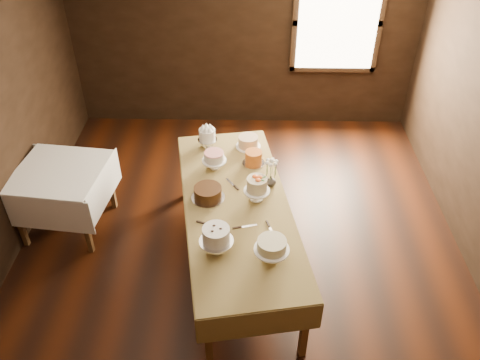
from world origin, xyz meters
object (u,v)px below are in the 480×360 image
(cake_server_e, at_px, (212,226))
(flower_vase, at_px, (271,181))
(cake_chocolate, at_px, (208,193))
(cake_caramel, at_px, (254,158))
(cake_cream, at_px, (272,250))
(side_table, at_px, (60,177))
(display_table, at_px, (237,208))
(cake_server_b, at_px, (272,232))
(cake_server_c, at_px, (230,182))
(cake_speckled, at_px, (248,142))
(cake_server_d, at_px, (264,181))
(cake_lattice, at_px, (214,161))
(cake_server_a, at_px, (249,226))
(cake_flowers, at_px, (257,190))
(cake_meringue, at_px, (207,139))
(cake_swirl, at_px, (216,241))

(cake_server_e, bearing_deg, flower_vase, 67.43)
(cake_chocolate, bearing_deg, cake_caramel, 52.86)
(cake_cream, bearing_deg, side_table, 151.12)
(display_table, distance_m, cake_server_e, 0.40)
(cake_server_b, xyz_separation_m, cake_server_c, (-0.42, 0.76, 0.00))
(cake_speckled, height_order, cake_server_e, cake_speckled)
(cake_speckled, bearing_deg, cake_server_c, -105.33)
(cake_caramel, height_order, cake_server_d, cake_caramel)
(cake_server_b, bearing_deg, cake_server_d, 166.53)
(cake_lattice, bearing_deg, cake_server_d, -24.04)
(side_table, height_order, cake_server_a, cake_server_a)
(side_table, xyz_separation_m, cake_caramel, (2.16, 0.16, 0.19))
(cake_speckled, distance_m, cake_chocolate, 1.03)
(cake_server_b, relative_size, cake_server_d, 1.00)
(display_table, xyz_separation_m, cake_server_e, (-0.22, -0.33, 0.07))
(cake_flowers, bearing_deg, cake_lattice, 130.85)
(cake_speckled, distance_m, cake_server_d, 0.69)
(side_table, bearing_deg, cake_server_a, -22.29)
(cake_server_c, bearing_deg, cake_cream, 166.23)
(cake_cream, distance_m, cake_server_d, 1.11)
(cake_chocolate, relative_size, cake_server_e, 1.43)
(cake_server_e, bearing_deg, cake_meringue, 115.47)
(cake_swirl, bearing_deg, cake_cream, -9.19)
(cake_server_c, relative_size, flower_vase, 2.01)
(cake_server_d, distance_m, cake_server_e, 0.87)
(side_table, relative_size, cake_cream, 3.34)
(cake_cream, height_order, cake_server_d, cake_cream)
(cake_server_e, bearing_deg, cake_lattice, 111.73)
(cake_server_a, bearing_deg, side_table, 143.07)
(cake_caramel, relative_size, cake_server_e, 1.05)
(cake_meringue, height_order, cake_lattice, cake_meringue)
(cake_server_d, bearing_deg, cake_lattice, 97.25)
(cake_meringue, xyz_separation_m, cake_server_e, (0.14, -1.36, -0.11))
(cake_speckled, relative_size, cake_server_a, 1.33)
(cake_caramel, bearing_deg, cake_lattice, -168.94)
(cake_meringue, bearing_deg, cake_chocolate, -85.59)
(cake_caramel, height_order, cake_flowers, cake_flowers)
(cake_cream, xyz_separation_m, cake_server_e, (-0.55, 0.40, -0.10))
(cake_swirl, distance_m, cake_cream, 0.50)
(side_table, bearing_deg, cake_server_d, -4.37)
(display_table, height_order, cake_speckled, cake_speckled)
(cake_speckled, xyz_separation_m, cake_lattice, (-0.37, -0.42, 0.03))
(cake_server_a, xyz_separation_m, cake_server_e, (-0.36, -0.00, 0.00))
(cake_meringue, bearing_deg, cake_server_e, -84.05)
(cake_server_d, bearing_deg, cake_server_b, -144.50)
(cake_caramel, relative_size, flower_vase, 2.11)
(display_table, bearing_deg, flower_vase, 41.19)
(cake_flowers, xyz_separation_m, flower_vase, (0.15, 0.23, -0.06))
(cake_meringue, relative_size, cake_server_c, 1.01)
(cake_server_e, bearing_deg, side_table, 173.17)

